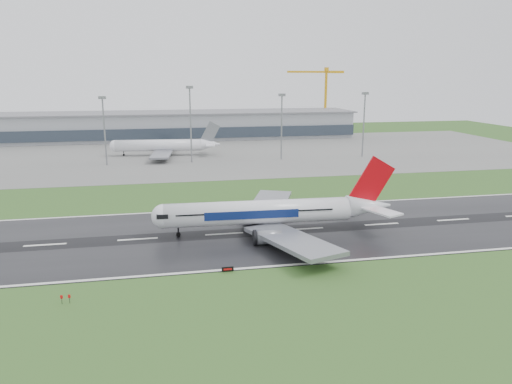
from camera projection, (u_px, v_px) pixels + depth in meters
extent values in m
plane|color=#2C531E|center=(138.00, 240.00, 111.15)|extent=(520.00, 520.00, 0.00)
cube|color=black|center=(138.00, 239.00, 111.13)|extent=(400.00, 45.00, 0.10)
cube|color=slate|center=(148.00, 155.00, 230.40)|extent=(400.00, 130.00, 0.08)
cube|color=gray|center=(150.00, 126.00, 285.91)|extent=(240.00, 36.00, 15.00)
cylinder|color=gray|center=(105.00, 133.00, 200.28)|extent=(0.64, 0.64, 27.30)
cylinder|color=gray|center=(191.00, 126.00, 206.45)|extent=(0.64, 0.64, 31.28)
cylinder|color=gray|center=(282.00, 128.00, 214.33)|extent=(0.64, 0.64, 27.83)
cylinder|color=gray|center=(364.00, 126.00, 221.53)|extent=(0.64, 0.64, 28.25)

